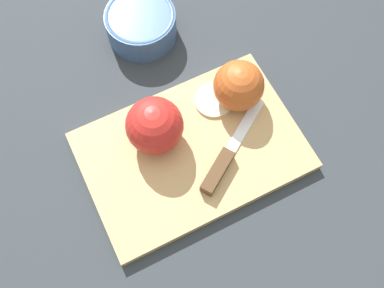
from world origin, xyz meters
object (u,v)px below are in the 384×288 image
object	(u,v)px
apple_half_left	(155,126)
apple_half_right	(239,86)
bowl	(141,24)
knife	(222,164)

from	to	relation	value
apple_half_left	apple_half_right	world-z (taller)	apple_half_left
apple_half_left	bowl	size ratio (longest dim) A/B	0.72
knife	bowl	distance (m)	0.28
knife	bowl	xyz separation A→B (m)	(0.05, 0.27, 0.00)
apple_half_left	bowl	xyz separation A→B (m)	(0.09, 0.18, -0.03)
apple_half_right	bowl	bearing A→B (deg)	163.65
apple_half_left	apple_half_right	bearing A→B (deg)	25.35
apple_half_right	knife	distance (m)	0.12
apple_half_right	bowl	distance (m)	0.20
apple_half_right	knife	bearing A→B (deg)	-78.78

